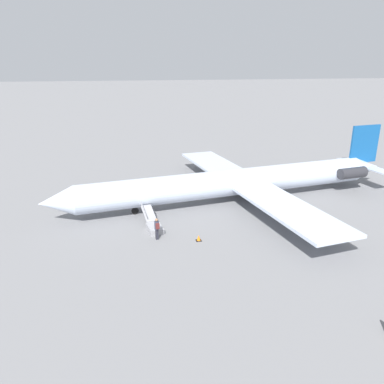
# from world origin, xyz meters

# --- Properties ---
(ground_plane) EXTENTS (600.00, 600.00, 0.00)m
(ground_plane) POSITION_xyz_m (0.00, 0.00, 0.00)
(ground_plane) COLOR slate
(airplane_main) EXTENTS (36.03, 27.88, 6.77)m
(airplane_main) POSITION_xyz_m (-1.00, -0.11, 2.02)
(airplane_main) COLOR silver
(airplane_main) RESTS_ON ground
(boarding_stairs) EXTENTS (1.46, 4.10, 1.69)m
(boarding_stairs) POSITION_xyz_m (8.47, 4.78, 0.37)
(boarding_stairs) COLOR #99999E
(boarding_stairs) RESTS_ON ground
(passenger) EXTENTS (0.36, 0.55, 1.74)m
(passenger) POSITION_xyz_m (8.45, 6.63, 1.00)
(passenger) COLOR #23232D
(passenger) RESTS_ON ground
(traffic_cone_near_stairs) EXTENTS (0.42, 0.42, 0.47)m
(traffic_cone_near_stairs) POSITION_xyz_m (5.36, 7.65, 0.21)
(traffic_cone_near_stairs) COLOR black
(traffic_cone_near_stairs) RESTS_ON ground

